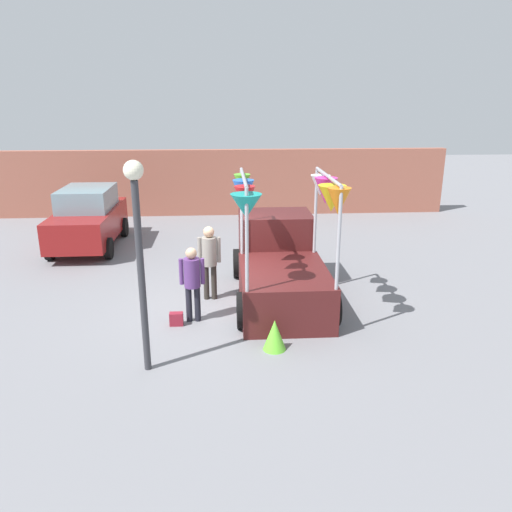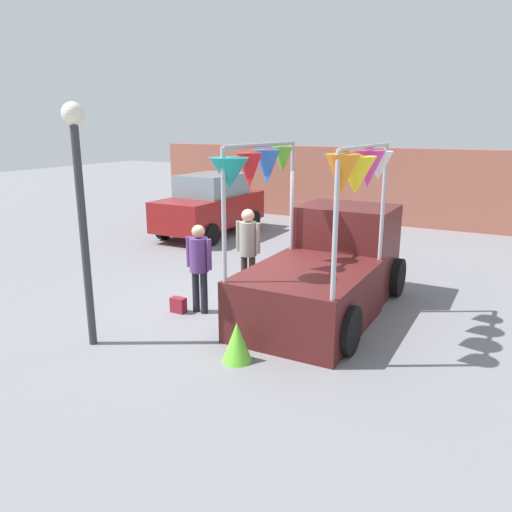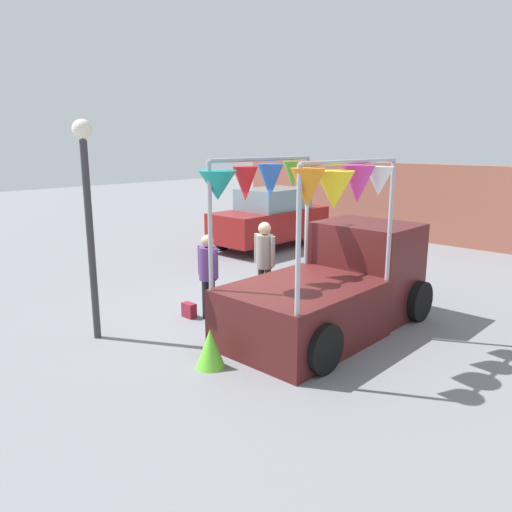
# 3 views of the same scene
# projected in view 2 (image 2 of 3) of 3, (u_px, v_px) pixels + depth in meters

# --- Properties ---
(ground_plane) EXTENTS (60.00, 60.00, 0.00)m
(ground_plane) POSITION_uv_depth(u_px,v_px,m) (249.00, 307.00, 9.42)
(ground_plane) COLOR slate
(vendor_truck) EXTENTS (2.55, 4.19, 3.05)m
(vendor_truck) POSITION_uv_depth(u_px,v_px,m) (329.00, 261.00, 9.14)
(vendor_truck) COLOR #4C1919
(vendor_truck) RESTS_ON ground
(parked_car) EXTENTS (1.88, 4.00, 1.88)m
(parked_car) POSITION_uv_depth(u_px,v_px,m) (211.00, 205.00, 15.50)
(parked_car) COLOR maroon
(parked_car) RESTS_ON ground
(person_customer) EXTENTS (0.53, 0.34, 1.63)m
(person_customer) POSITION_uv_depth(u_px,v_px,m) (199.00, 261.00, 8.93)
(person_customer) COLOR black
(person_customer) RESTS_ON ground
(person_vendor) EXTENTS (0.53, 0.34, 1.77)m
(person_vendor) POSITION_uv_depth(u_px,v_px,m) (248.00, 244.00, 9.77)
(person_vendor) COLOR #2D2823
(person_vendor) RESTS_ON ground
(handbag) EXTENTS (0.28, 0.16, 0.28)m
(handbag) POSITION_uv_depth(u_px,v_px,m) (178.00, 305.00, 9.14)
(handbag) COLOR maroon
(handbag) RESTS_ON ground
(street_lamp) EXTENTS (0.32, 0.32, 3.65)m
(street_lamp) POSITION_uv_depth(u_px,v_px,m) (80.00, 191.00, 7.25)
(street_lamp) COLOR #333338
(street_lamp) RESTS_ON ground
(brick_boundary_wall) EXTENTS (18.00, 0.36, 2.60)m
(brick_boundary_wall) POSITION_uv_depth(u_px,v_px,m) (383.00, 186.00, 17.17)
(brick_boundary_wall) COLOR #9E5947
(brick_boundary_wall) RESTS_ON ground
(folded_kite_bundle_lime) EXTENTS (0.61, 0.61, 0.60)m
(folded_kite_bundle_lime) POSITION_uv_depth(u_px,v_px,m) (237.00, 342.00, 7.20)
(folded_kite_bundle_lime) COLOR #66CC33
(folded_kite_bundle_lime) RESTS_ON ground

